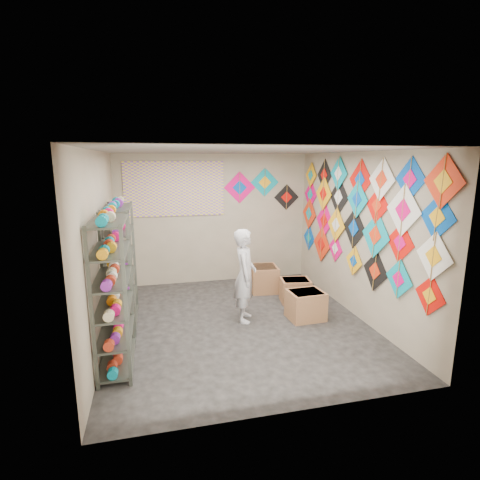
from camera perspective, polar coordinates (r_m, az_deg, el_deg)
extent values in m
plane|color=black|center=(6.17, -0.27, -12.52)|extent=(4.50, 4.50, 0.00)
plane|color=tan|center=(7.91, -3.96, 3.18)|extent=(4.00, 0.00, 4.00)
plane|color=tan|center=(3.66, 7.75, -7.40)|extent=(4.00, 0.00, 4.00)
plane|color=tan|center=(5.65, -20.47, -1.14)|extent=(0.00, 4.50, 4.50)
plane|color=tan|center=(6.48, 17.21, 0.70)|extent=(0.00, 4.50, 4.50)
plane|color=slate|center=(5.61, -0.30, 13.43)|extent=(4.50, 4.50, 0.00)
cube|color=#4C5147|center=(4.92, -18.73, -7.77)|extent=(0.40, 1.10, 1.90)
cube|color=#4C5147|center=(6.15, -17.67, -3.74)|extent=(0.40, 1.10, 1.90)
cylinder|color=#F50C6E|center=(4.44, -19.37, -8.68)|extent=(0.12, 0.10, 0.12)
cylinder|color=orange|center=(4.62, -19.13, -7.85)|extent=(0.12, 0.10, 0.12)
cylinder|color=orange|center=(4.80, -18.91, -7.08)|extent=(0.12, 0.10, 0.12)
cylinder|color=white|center=(4.98, -18.71, -6.37)|extent=(0.12, 0.10, 0.12)
cylinder|color=red|center=(5.16, -18.52, -5.71)|extent=(0.12, 0.10, 0.12)
cylinder|color=purple|center=(5.34, -18.35, -5.10)|extent=(0.12, 0.10, 0.12)
cylinder|color=beige|center=(5.67, -18.07, -4.11)|extent=(0.12, 0.10, 0.12)
cylinder|color=#088DA1|center=(5.85, -17.92, -3.60)|extent=(0.12, 0.10, 0.12)
cylinder|color=#F50C6E|center=(6.04, -17.79, -3.12)|extent=(0.12, 0.10, 0.12)
cylinder|color=orange|center=(6.22, -17.66, -2.67)|extent=(0.12, 0.10, 0.12)
cylinder|color=orange|center=(6.41, -17.54, -2.24)|extent=(0.12, 0.10, 0.12)
cylinder|color=white|center=(6.60, -17.43, -1.84)|extent=(0.12, 0.10, 0.12)
cube|color=red|center=(5.16, 26.96, -7.58)|extent=(0.03, 0.52, 0.52)
cube|color=#0895A7|center=(5.57, 23.04, -5.51)|extent=(0.01, 0.56, 0.56)
cube|color=black|center=(6.05, 19.90, -4.46)|extent=(0.03, 0.64, 0.64)
cube|color=#FDAF12|center=(6.52, 16.95, -3.06)|extent=(0.03, 0.50, 0.50)
cube|color=#E9056B|center=(7.10, 14.34, -1.27)|extent=(0.01, 0.51, 0.51)
cube|color=red|center=(7.58, 12.30, -0.62)|extent=(0.01, 0.71, 0.71)
cube|color=#034BB3|center=(8.16, 10.47, 0.32)|extent=(0.01, 0.55, 0.55)
cube|color=white|center=(5.01, 27.45, -2.23)|extent=(0.02, 0.61, 0.61)
cube|color=red|center=(5.51, 23.23, -0.35)|extent=(0.02, 0.57, 0.57)
cube|color=#0895A7|center=(5.94, 19.94, 0.69)|extent=(0.04, 0.71, 0.71)
cube|color=black|center=(6.49, 16.98, 1.76)|extent=(0.01, 0.70, 0.70)
cube|color=#FDAF12|center=(7.00, 14.44, 2.25)|extent=(0.02, 0.63, 0.63)
cube|color=#E9056B|center=(7.46, 12.72, 2.91)|extent=(0.04, 0.70, 0.70)
cube|color=red|center=(8.07, 10.49, 3.99)|extent=(0.02, 0.66, 0.66)
cube|color=#034BB3|center=(4.96, 27.89, 3.12)|extent=(0.03, 0.58, 0.58)
cube|color=white|center=(5.41, 23.62, 4.18)|extent=(0.01, 0.71, 0.71)
cube|color=red|center=(5.92, 20.18, 4.99)|extent=(0.04, 0.56, 0.56)
cube|color=#0895A7|center=(6.36, 17.44, 5.94)|extent=(0.01, 0.61, 0.61)
cube|color=black|center=(6.94, 14.81, 6.37)|extent=(0.02, 0.68, 0.68)
cube|color=#FDAF12|center=(7.44, 12.61, 6.89)|extent=(0.03, 0.66, 0.66)
cube|color=#E9056B|center=(8.04, 10.69, 6.83)|extent=(0.03, 0.60, 0.60)
cube|color=red|center=(4.87, 28.61, 7.83)|extent=(0.02, 0.64, 0.64)
cube|color=#034BB3|center=(5.34, 24.52, 8.44)|extent=(0.02, 0.59, 0.59)
cube|color=white|center=(5.81, 20.78, 8.63)|extent=(0.04, 0.63, 0.63)
cube|color=red|center=(6.33, 17.85, 8.74)|extent=(0.02, 0.66, 0.66)
cube|color=#0895A7|center=(6.92, 14.80, 9.78)|extent=(0.02, 0.60, 0.60)
cube|color=black|center=(7.46, 12.74, 9.63)|extent=(0.02, 0.61, 0.61)
cube|color=#FDAF12|center=(7.98, 10.75, 9.70)|extent=(0.03, 0.52, 0.52)
cube|color=#E9056B|center=(7.94, -0.06, 7.99)|extent=(0.67, 0.02, 0.67)
cube|color=#0895A7|center=(8.07, 3.79, 8.76)|extent=(0.61, 0.02, 0.61)
cube|color=black|center=(8.26, 7.10, 6.49)|extent=(0.56, 0.02, 0.56)
cube|color=#8854B7|center=(7.73, -9.92, 7.67)|extent=(2.00, 0.01, 1.10)
imported|color=silver|center=(6.02, 0.75, -5.41)|extent=(0.73, 0.64, 1.52)
cube|color=#996842|center=(6.33, 9.98, -9.74)|extent=(0.59, 0.50, 0.47)
cube|color=#996842|center=(7.03, 8.41, -7.62)|extent=(0.58, 0.50, 0.43)
cube|color=#996842|center=(7.53, 3.63, -5.87)|extent=(0.57, 0.62, 0.50)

